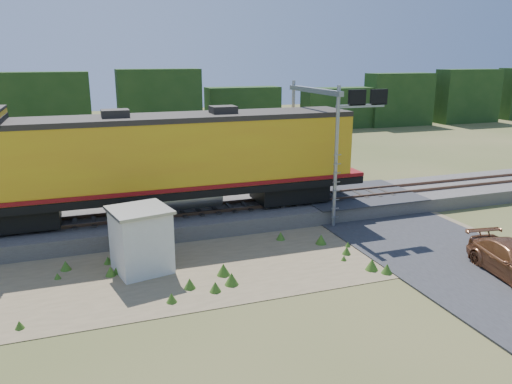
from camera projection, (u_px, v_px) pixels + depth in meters
name	position (u px, v px, depth m)	size (l,w,h in m)	color
ground	(287.00, 258.00, 22.60)	(140.00, 140.00, 0.00)	#475123
ballast	(246.00, 213.00, 27.96)	(70.00, 5.00, 0.80)	slate
rails	(246.00, 204.00, 27.83)	(70.00, 1.54, 0.16)	brown
dirt_shoulder	(242.00, 260.00, 22.41)	(26.00, 8.00, 0.03)	#8C7754
road	(408.00, 234.00, 25.51)	(7.00, 66.00, 0.86)	#38383A
tree_line_north	(156.00, 110.00, 56.37)	(130.00, 3.00, 6.50)	#193613
weed_clumps	(212.00, 268.00, 21.56)	(15.00, 6.20, 0.56)	#3B651D
locomotive	(156.00, 160.00, 25.53)	(21.89, 3.34, 5.65)	black
shed	(141.00, 240.00, 20.96)	(2.78, 2.78, 2.77)	silver
signal_gantry	(325.00, 118.00, 27.41)	(2.96, 6.20, 7.48)	gray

